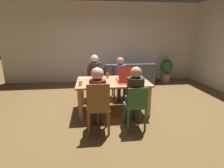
# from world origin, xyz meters

# --- Properties ---
(ground_plane) EXTENTS (20.00, 20.00, 0.00)m
(ground_plane) POSITION_xyz_m (0.00, 0.00, 0.00)
(ground_plane) COLOR brown
(back_wall) EXTENTS (7.41, 0.12, 2.94)m
(back_wall) POSITION_xyz_m (0.00, 2.94, 1.47)
(back_wall) COLOR silver
(back_wall) RESTS_ON ground
(dining_table) EXTENTS (1.65, 1.07, 0.74)m
(dining_table) POSITION_xyz_m (0.00, 0.00, 0.63)
(dining_table) COLOR tan
(dining_table) RESTS_ON ground
(chair_0) EXTENTS (0.42, 0.40, 0.98)m
(chair_0) POSITION_xyz_m (-0.38, -1.01, 0.53)
(chair_0) COLOR olive
(chair_0) RESTS_ON ground
(person_0) EXTENTS (0.30, 0.48, 1.23)m
(person_0) POSITION_xyz_m (-0.38, -0.87, 0.73)
(person_0) COLOR #2E3A4A
(person_0) RESTS_ON ground
(chair_1) EXTENTS (0.46, 0.39, 0.90)m
(chair_1) POSITION_xyz_m (-0.38, 0.99, 0.52)
(chair_1) COLOR #B92E2D
(chair_1) RESTS_ON ground
(person_1) EXTENTS (0.34, 0.56, 1.25)m
(person_1) POSITION_xyz_m (-0.38, 0.84, 0.73)
(person_1) COLOR #302B48
(person_1) RESTS_ON ground
(chair_2) EXTENTS (0.43, 0.44, 0.92)m
(chair_2) POSITION_xyz_m (0.33, 0.98, 0.52)
(chair_2) COLOR brown
(chair_2) RESTS_ON ground
(person_2) EXTENTS (0.33, 0.56, 1.18)m
(person_2) POSITION_xyz_m (0.33, 0.82, 0.70)
(person_2) COLOR #33383F
(person_2) RESTS_ON ground
(chair_3) EXTENTS (0.38, 0.42, 0.87)m
(chair_3) POSITION_xyz_m (0.33, -0.94, 0.48)
(chair_3) COLOR #336F3E
(chair_3) RESTS_ON ground
(person_3) EXTENTS (0.33, 0.53, 1.21)m
(person_3) POSITION_xyz_m (0.33, -0.80, 0.72)
(person_3) COLOR #2C3E47
(person_3) RESTS_ON ground
(pizza_box_0) EXTENTS (0.37, 0.37, 0.02)m
(pizza_box_0) POSITION_xyz_m (-0.32, 0.02, 0.75)
(pizza_box_0) COLOR tan
(pizza_box_0) RESTS_ON dining_table
(pizza_box_1) EXTENTS (0.37, 0.52, 0.37)m
(pizza_box_1) POSITION_xyz_m (0.28, -0.08, 0.79)
(pizza_box_1) COLOR #B52112
(pizza_box_1) RESTS_ON dining_table
(plate_0) EXTENTS (0.23, 0.23, 0.03)m
(plate_0) POSITION_xyz_m (0.57, 0.36, 0.75)
(plate_0) COLOR white
(plate_0) RESTS_ON dining_table
(plate_1) EXTENTS (0.24, 0.24, 0.03)m
(plate_1) POSITION_xyz_m (-0.66, 0.32, 0.75)
(plate_1) COLOR white
(plate_1) RESTS_ON dining_table
(drinking_glass_0) EXTENTS (0.07, 0.07, 0.12)m
(drinking_glass_0) POSITION_xyz_m (-0.22, -0.34, 0.80)
(drinking_glass_0) COLOR #B1482C
(drinking_glass_0) RESTS_ON dining_table
(drinking_glass_1) EXTENTS (0.08, 0.08, 0.10)m
(drinking_glass_1) POSITION_xyz_m (-0.72, -0.30, 0.79)
(drinking_glass_1) COLOR #E0C95D
(drinking_glass_1) RESTS_ON dining_table
(drinking_glass_2) EXTENTS (0.06, 0.06, 0.13)m
(drinking_glass_2) POSITION_xyz_m (-0.09, 0.28, 0.81)
(drinking_glass_2) COLOR #B34526
(drinking_glass_2) RESTS_ON dining_table
(drinking_glass_3) EXTENTS (0.07, 0.07, 0.15)m
(drinking_glass_3) POSITION_xyz_m (0.51, -0.33, 0.81)
(drinking_glass_3) COLOR #B34835
(drinking_glass_3) RESTS_ON dining_table
(couch) EXTENTS (1.75, 0.83, 0.79)m
(couch) POSITION_xyz_m (0.89, 2.31, 0.29)
(couch) COLOR #4E5258
(couch) RESTS_ON ground
(potted_plant) EXTENTS (0.47, 0.47, 0.89)m
(potted_plant) POSITION_xyz_m (2.38, 2.43, 0.49)
(potted_plant) COLOR gray
(potted_plant) RESTS_ON ground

